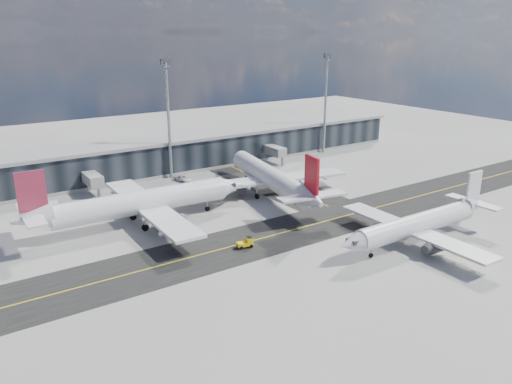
% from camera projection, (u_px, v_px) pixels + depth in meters
% --- Properties ---
extents(ground, '(300.00, 300.00, 0.00)m').
position_uv_depth(ground, '(290.00, 242.00, 86.28)').
color(ground, gray).
rests_on(ground, ground).
extents(taxiway_lanes, '(180.00, 63.00, 0.03)m').
position_uv_depth(taxiway_lanes, '(272.00, 219.00, 96.83)').
color(taxiway_lanes, black).
rests_on(taxiway_lanes, ground).
extents(terminal_concourse, '(152.00, 19.80, 8.80)m').
position_uv_depth(terminal_concourse, '(160.00, 156.00, 128.39)').
color(terminal_concourse, black).
rests_on(terminal_concourse, ground).
extents(floodlight_masts, '(102.50, 0.70, 28.90)m').
position_uv_depth(floodlight_masts, '(168.00, 115.00, 119.38)').
color(floodlight_masts, gray).
rests_on(floodlight_masts, ground).
extents(airliner_af, '(44.28, 37.69, 13.14)m').
position_uv_depth(airliner_af, '(140.00, 203.00, 92.70)').
color(airliner_af, white).
rests_on(airliner_af, ground).
extents(airliner_redtail, '(38.04, 44.36, 13.19)m').
position_uv_depth(airliner_redtail, '(270.00, 177.00, 108.86)').
color(airliner_redtail, white).
rests_on(airliner_redtail, ground).
extents(airliner_near, '(35.38, 30.10, 10.51)m').
position_uv_depth(airliner_near, '(419.00, 224.00, 84.99)').
color(airliner_near, silver).
rests_on(airliner_near, ground).
extents(baggage_tug, '(2.94, 1.84, 1.72)m').
position_uv_depth(baggage_tug, '(246.00, 243.00, 83.88)').
color(baggage_tug, yellow).
rests_on(baggage_tug, ground).
extents(service_van, '(3.27, 5.24, 1.35)m').
position_uv_depth(service_van, '(182.00, 178.00, 121.34)').
color(service_van, white).
rests_on(service_van, ground).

